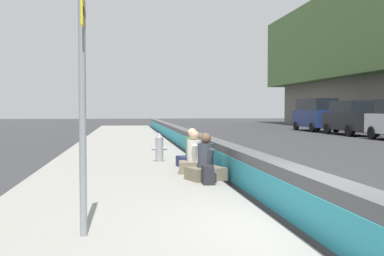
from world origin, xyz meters
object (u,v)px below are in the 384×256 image
at_px(parked_car_midline, 351,117).
at_px(seated_person_rear, 192,155).
at_px(seated_person_foreground, 206,165).
at_px(seated_person_middle, 194,160).
at_px(backpack, 208,175).
at_px(route_sign_post, 82,71).
at_px(fire_hydrant, 159,147).
at_px(parked_car_far, 316,114).

bearing_deg(parked_car_midline, seated_person_rear, 141.77).
xyz_separation_m(seated_person_foreground, seated_person_middle, (1.22, 0.08, -0.00)).
xyz_separation_m(backpack, parked_car_midline, (19.60, -13.07, 0.85)).
height_order(seated_person_foreground, seated_person_middle, same).
bearing_deg(seated_person_rear, seated_person_foreground, 179.02).
bearing_deg(seated_person_middle, backpack, -179.05).
xyz_separation_m(route_sign_post, fire_hydrant, (8.30, -1.54, -1.62)).
bearing_deg(fire_hydrant, parked_car_far, -33.38).
xyz_separation_m(seated_person_middle, parked_car_far, (23.51, -13.04, 0.88)).
xyz_separation_m(route_sign_post, backpack, (3.79, -2.26, -1.88)).
relative_size(seated_person_rear, parked_car_midline, 0.22).
bearing_deg(route_sign_post, backpack, -30.88).
distance_m(seated_person_foreground, parked_car_far, 27.93).
xyz_separation_m(route_sign_post, seated_person_foreground, (4.42, -2.31, -1.74)).
relative_size(seated_person_foreground, seated_person_middle, 1.00).
distance_m(seated_person_middle, seated_person_rear, 1.28).
bearing_deg(route_sign_post, parked_car_midline, -33.26).
xyz_separation_m(route_sign_post, seated_person_middle, (5.63, -2.23, -1.74)).
distance_m(seated_person_foreground, parked_car_midline, 23.02).
distance_m(fire_hydrant, seated_person_foreground, 3.96).
distance_m(route_sign_post, seated_person_foreground, 5.28).
distance_m(fire_hydrant, backpack, 4.58).
relative_size(route_sign_post, fire_hydrant, 4.09).
bearing_deg(fire_hydrant, seated_person_middle, -165.50).
distance_m(parked_car_midline, parked_car_far, 5.76).
height_order(route_sign_post, seated_person_middle, route_sign_post).
bearing_deg(parked_car_far, backpack, 152.83).
bearing_deg(parked_car_midline, backpack, 146.29).
bearing_deg(parked_car_far, fire_hydrant, 146.62).
xyz_separation_m(parked_car_midline, parked_car_far, (5.76, 0.06, 0.17)).
relative_size(backpack, parked_car_far, 0.08).
bearing_deg(seated_person_rear, parked_car_far, -30.16).
bearing_deg(seated_person_middle, seated_person_rear, -5.49).
distance_m(backpack, parked_car_midline, 23.57).
relative_size(seated_person_middle, backpack, 2.67).
height_order(route_sign_post, seated_person_rear, route_sign_post).
bearing_deg(parked_car_midline, route_sign_post, 146.74).
relative_size(route_sign_post, seated_person_middle, 3.37).
bearing_deg(seated_person_foreground, route_sign_post, 152.34).
height_order(route_sign_post, parked_car_midline, route_sign_post).
height_order(fire_hydrant, parked_car_midline, parked_car_midline).
xyz_separation_m(seated_person_rear, parked_car_midline, (16.48, -12.98, 0.71)).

